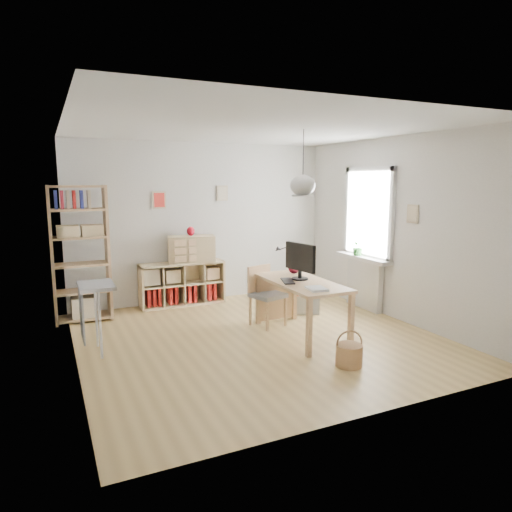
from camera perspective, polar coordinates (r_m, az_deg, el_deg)
name	(u,v)px	position (r m, az deg, el deg)	size (l,w,h in m)	color
ground	(259,338)	(6.14, 0.34, -10.19)	(4.50, 4.50, 0.00)	tan
room_shell	(303,185)	(5.92, 5.87, 8.78)	(4.50, 4.50, 4.50)	silver
window_unit	(369,213)	(7.51, 13.93, 5.22)	(0.07, 1.16, 1.46)	white
radiator	(364,284)	(7.65, 13.39, -3.41)	(0.10, 0.80, 0.80)	silver
windowsill	(363,258)	(7.54, 13.21, -0.26)	(0.22, 1.20, 0.06)	silver
desk	(301,288)	(6.08, 5.66, -4.00)	(0.70, 1.50, 0.75)	#DFB880
cube_shelf	(181,287)	(7.78, -9.41, -3.82)	(1.40, 0.38, 0.72)	beige
tall_bookshelf	(80,248)	(7.11, -21.18, 0.90)	(0.80, 0.38, 2.00)	#DFB880
side_table	(91,299)	(5.77, -19.94, -5.13)	(0.40, 0.55, 0.85)	gray
chair	(265,292)	(6.56, 1.15, -4.48)	(0.52, 0.52, 0.85)	gray
wicker_basket	(349,354)	(5.33, 11.55, -11.95)	(0.30, 0.30, 0.42)	olive
storage_chest	(300,299)	(7.36, 5.50, -5.32)	(0.78, 0.81, 0.60)	beige
monitor	(300,259)	(6.10, 5.54, -0.41)	(0.22, 0.56, 0.49)	black
keyboard	(288,281)	(6.00, 3.98, -3.13)	(0.14, 0.36, 0.02)	black
task_lamp	(286,254)	(6.53, 3.74, 0.21)	(0.37, 0.14, 0.40)	black
yarn_ball	(294,268)	(6.53, 4.76, -1.48)	(0.17, 0.17, 0.17)	#450917
paper_tray	(317,289)	(5.59, 7.59, -4.08)	(0.21, 0.26, 0.03)	silver
drawer_chest	(191,249)	(7.68, -8.07, 0.89)	(0.77, 0.35, 0.44)	beige
red_vase	(191,231)	(7.64, -8.16, 3.09)	(0.13, 0.13, 0.16)	maroon
potted_plant	(358,247)	(7.58, 12.65, 1.14)	(0.26, 0.22, 0.29)	#235D23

